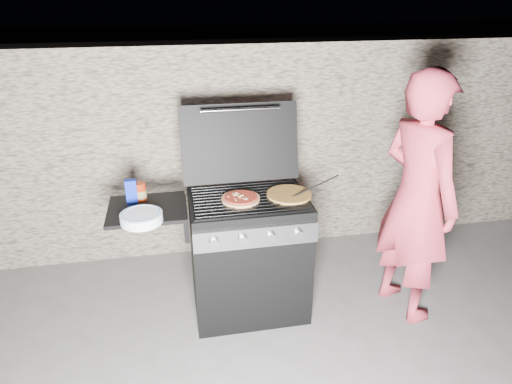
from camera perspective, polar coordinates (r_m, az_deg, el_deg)
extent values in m
plane|color=#575451|center=(3.55, -0.82, -14.13)|extent=(50.00, 50.00, 0.00)
cube|color=tan|center=(4.03, -3.52, 5.44)|extent=(8.00, 0.35, 1.80)
cylinder|color=#E7B749|center=(3.10, 4.15, -0.30)|extent=(0.31, 0.31, 0.02)
cylinder|color=maroon|center=(3.13, -14.26, 0.10)|extent=(0.10, 0.10, 0.12)
cube|color=#0D21AE|center=(3.11, -15.32, 0.13)|extent=(0.07, 0.04, 0.15)
cylinder|color=white|center=(2.85, -14.13, -3.14)|extent=(0.29, 0.29, 0.06)
imported|color=#C13647|center=(3.29, 19.48, -0.84)|extent=(0.58, 0.74, 1.77)
cylinder|color=black|center=(3.15, 7.35, 0.65)|extent=(0.40, 0.16, 0.09)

